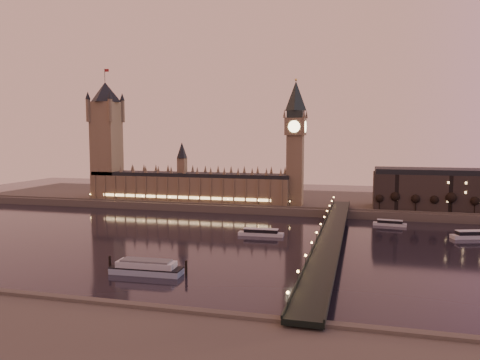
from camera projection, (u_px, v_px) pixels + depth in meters
The scene contains 17 objects.
ground at pixel (179, 239), 287.42m from camera, with size 700.00×700.00×0.00m, color black.
far_embankment at pixel (276, 201), 438.40m from camera, with size 560.00×130.00×6.00m, color #423D35.
palace_of_westminster at pixel (189, 183), 412.02m from camera, with size 180.00×26.62×52.00m.
victoria_tower at pixel (106, 133), 428.10m from camera, with size 31.68×31.68×118.00m.
big_ben at pixel (295, 135), 384.20m from camera, with size 17.68×17.68×104.00m.
westminster_bridge at pixel (331, 239), 263.69m from camera, with size 13.20×260.00×15.30m.
city_block at pixel (478, 189), 362.01m from camera, with size 155.00×45.00×34.00m.
bare_tree_0 at pixel (377, 197), 360.54m from camera, with size 6.67×6.67×13.57m.
bare_tree_1 at pixel (396, 198), 357.10m from camera, with size 6.67×6.67×13.57m.
bare_tree_2 at pixel (415, 199), 353.65m from camera, with size 6.67×6.67×13.57m.
bare_tree_3 at pixel (434, 199), 350.21m from camera, with size 6.67×6.67×13.57m.
bare_tree_4 at pixel (453, 200), 346.76m from camera, with size 6.67×6.67×13.57m.
bare_tree_5 at pixel (474, 201), 343.32m from camera, with size 6.67×6.67×13.57m.
cruise_boat_a at pixel (261, 233), 297.88m from camera, with size 29.16×7.34×4.63m.
cruise_boat_b at pixel (390, 223), 331.30m from camera, with size 23.28×7.88×4.22m.
cruise_boat_c at pixel (472, 235), 290.02m from camera, with size 26.15×14.55×5.06m.
moored_barge at pixel (146, 268), 215.37m from camera, with size 38.91×10.81×7.14m.
Camera 1 is at (108.08, -263.87, 63.55)m, focal length 35.00 mm.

